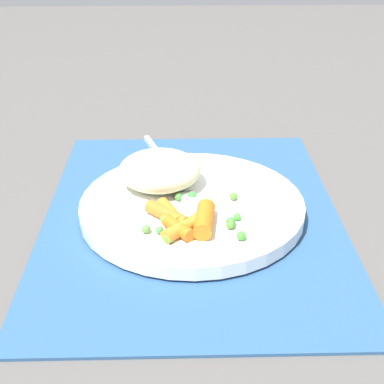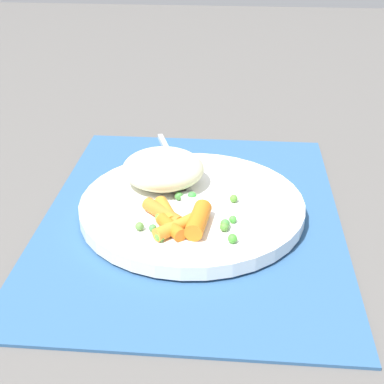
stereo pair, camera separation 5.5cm
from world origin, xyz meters
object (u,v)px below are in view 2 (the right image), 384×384
object	(u,v)px
plate	(192,206)
fork	(182,178)
rice_mound	(163,169)
carrot_portion	(179,219)

from	to	relation	value
plate	fork	size ratio (longest dim) A/B	1.20
rice_mound	carrot_portion	distance (m)	0.09
rice_mound	plate	bearing A→B (deg)	46.33
carrot_portion	fork	bearing A→B (deg)	-176.14
plate	rice_mound	distance (m)	0.05
carrot_portion	fork	world-z (taller)	carrot_portion
plate	rice_mound	world-z (taller)	rice_mound
rice_mound	fork	bearing A→B (deg)	117.30
plate	fork	bearing A→B (deg)	-160.84
plate	carrot_portion	bearing A→B (deg)	-9.70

